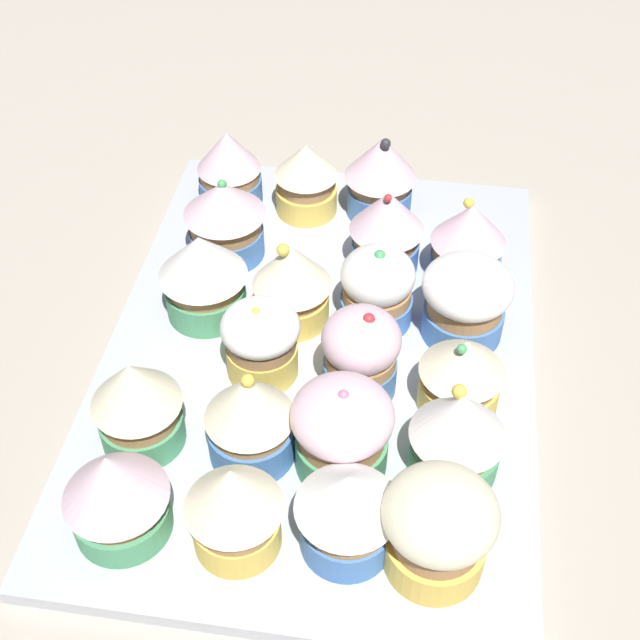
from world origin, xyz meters
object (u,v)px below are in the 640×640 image
object	(u,v)px
cupcake_17	(137,402)
cupcake_8	(377,288)
cupcake_13	(261,341)
cupcake_16	(115,492)
cupcake_14	(292,282)
cupcake_7	(361,353)
cupcake_9	(387,228)
cupcake_15	(306,178)
cupcake_1	(458,432)
cupcake_3	(466,299)
cupcake_0	(438,527)
cupcake_6	(342,430)
cupcake_2	(462,373)
cupcake_5	(348,509)
cupcake_11	(234,506)
cupcake_18	(203,274)
cupcake_4	(468,241)
baking_tray	(320,353)
cupcake_20	(229,167)
cupcake_19	(225,218)
cupcake_10	(381,175)
cupcake_12	(250,417)

from	to	relation	value
cupcake_17	cupcake_8	bearing A→B (deg)	-45.96
cupcake_13	cupcake_16	bearing A→B (deg)	156.60
cupcake_14	cupcake_7	bearing A→B (deg)	-136.99
cupcake_9	cupcake_16	distance (cm)	30.49
cupcake_15	cupcake_7	bearing A→B (deg)	-160.53
cupcake_1	cupcake_3	distance (cm)	12.70
cupcake_9	cupcake_15	bearing A→B (deg)	49.72
cupcake_0	cupcake_6	bearing A→B (deg)	45.61
cupcake_1	cupcake_2	bearing A→B (deg)	-1.00
cupcake_0	cupcake_14	size ratio (longest dim) A/B	0.98
cupcake_5	cupcake_15	distance (cm)	33.63
cupcake_14	cupcake_15	bearing A→B (deg)	4.65
cupcake_11	cupcake_3	bearing A→B (deg)	-32.85
cupcake_13	cupcake_2	bearing A→B (deg)	-94.23
cupcake_2	cupcake_9	world-z (taller)	cupcake_9
cupcake_13	cupcake_17	bearing A→B (deg)	136.93
cupcake_9	cupcake_11	bearing A→B (deg)	166.56
cupcake_7	cupcake_9	bearing A→B (deg)	-2.10
cupcake_6	cupcake_18	world-z (taller)	same
cupcake_4	cupcake_11	xyz separation A→B (cm)	(-26.72, 13.03, 0.17)
baking_tray	cupcake_4	size ratio (longest dim) A/B	5.96
cupcake_16	cupcake_18	distance (cm)	19.66
baking_tray	cupcake_6	bearing A→B (deg)	-163.96
cupcake_17	cupcake_20	distance (cm)	27.16
cupcake_3	cupcake_16	xyz separation A→B (cm)	(-20.26, 20.39, 0.20)
cupcake_18	baking_tray	bearing A→B (deg)	-105.67
cupcake_5	cupcake_19	world-z (taller)	cupcake_19
cupcake_18	cupcake_11	bearing A→B (deg)	-161.03
cupcake_7	cupcake_6	bearing A→B (deg)	176.58
cupcake_0	cupcake_4	size ratio (longest dim) A/B	0.98
cupcake_15	cupcake_2	bearing A→B (deg)	-145.49
cupcake_7	cupcake_19	size ratio (longest dim) A/B	1.01
cupcake_14	cupcake_13	bearing A→B (deg)	168.18
cupcake_6	cupcake_20	bearing A→B (deg)	26.45
cupcake_13	cupcake_10	bearing A→B (deg)	-17.91
cupcake_1	cupcake_4	bearing A→B (deg)	-0.30
cupcake_7	cupcake_12	xyz separation A→B (cm)	(-6.81, 6.46, 0.17)
cupcake_2	cupcake_7	xyz separation A→B (cm)	(0.50, 7.03, 0.37)
cupcake_13	cupcake_14	size ratio (longest dim) A/B	0.84
cupcake_14	cupcake_6	bearing A→B (deg)	-157.31
cupcake_20	cupcake_13	bearing A→B (deg)	-161.09
cupcake_13	cupcake_15	world-z (taller)	cupcake_15
cupcake_12	cupcake_2	bearing A→B (deg)	-64.92
cupcake_15	cupcake_17	bearing A→B (deg)	165.45
cupcake_8	cupcake_11	bearing A→B (deg)	162.84
cupcake_10	cupcake_12	world-z (taller)	same
cupcake_13	cupcake_20	bearing A→B (deg)	18.91
cupcake_12	cupcake_17	distance (cm)	7.58
cupcake_0	cupcake_16	world-z (taller)	cupcake_0
cupcake_2	cupcake_12	distance (cm)	14.90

